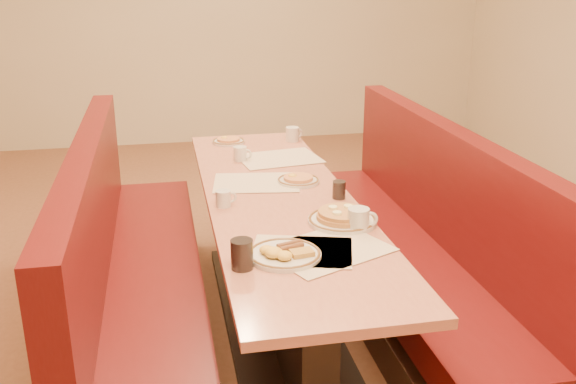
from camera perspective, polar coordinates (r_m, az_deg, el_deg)
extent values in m
plane|color=#9E6647|center=(3.46, -0.75, -12.16)|extent=(8.00, 8.00, 0.00)
cube|color=beige|center=(6.94, -7.16, 15.82)|extent=(6.00, 0.04, 2.80)
cube|color=black|center=(3.45, -0.75, -11.73)|extent=(0.55, 1.88, 0.06)
cube|color=black|center=(3.29, -0.78, -6.88)|extent=(0.15, 1.75, 0.71)
cube|color=#C8765C|center=(3.14, -0.81, -0.73)|extent=(0.70, 2.50, 0.04)
cube|color=#4C3326|center=(3.37, -12.35, -11.62)|extent=(0.55, 2.50, 0.20)
cube|color=#520E0E|center=(3.24, -12.69, -7.51)|extent=(0.55, 2.50, 0.16)
cube|color=#520E0E|center=(3.11, -17.16, -1.46)|extent=(0.12, 2.50, 0.60)
cube|color=#4C3326|center=(3.58, 10.07, -9.50)|extent=(0.55, 2.50, 0.20)
cube|color=#520E0E|center=(3.46, 10.33, -5.57)|extent=(0.55, 2.50, 0.16)
cube|color=#520E0E|center=(3.40, 14.09, 0.62)|extent=(0.12, 2.50, 0.60)
cube|color=beige|center=(2.53, 1.23, -5.27)|extent=(0.46, 0.39, 0.00)
cube|color=beige|center=(2.55, 3.52, -5.09)|extent=(0.56, 0.50, 0.00)
cube|color=beige|center=(3.33, -2.86, 0.85)|extent=(0.48, 0.39, 0.00)
cube|color=beige|center=(3.75, -0.80, 3.02)|extent=(0.50, 0.41, 0.00)
cylinder|color=silver|center=(2.82, 4.85, -2.58)|extent=(0.30, 0.30, 0.02)
torus|color=brown|center=(2.81, 4.85, -2.40)|extent=(0.30, 0.30, 0.01)
cylinder|color=gold|center=(2.81, 4.86, -2.19)|extent=(0.23, 0.23, 0.02)
cylinder|color=gold|center=(2.80, 4.87, -1.84)|extent=(0.21, 0.21, 0.02)
cylinder|color=#FDF4A5|center=(2.84, 5.36, -1.28)|extent=(0.04, 0.04, 0.01)
cylinder|color=#FDF4A5|center=(2.82, 4.02, -1.38)|extent=(0.04, 0.04, 0.01)
cylinder|color=#FDF4A5|center=(2.76, 4.38, -1.87)|extent=(0.04, 0.04, 0.01)
cylinder|color=#FDF4A5|center=(2.78, 5.75, -1.77)|extent=(0.04, 0.04, 0.01)
cylinder|color=silver|center=(2.48, -0.31, -5.64)|extent=(0.29, 0.29, 0.02)
torus|color=brown|center=(2.48, -0.31, -5.45)|extent=(0.28, 0.28, 0.01)
ellipsoid|color=yellow|center=(2.44, -1.28, -5.39)|extent=(0.07, 0.07, 0.04)
ellipsoid|color=yellow|center=(2.42, -0.32, -5.68)|extent=(0.06, 0.06, 0.03)
ellipsoid|color=yellow|center=(2.47, -1.92, -5.15)|extent=(0.06, 0.06, 0.03)
cylinder|color=brown|center=(2.50, 0.32, -4.91)|extent=(0.10, 0.05, 0.02)
cylinder|color=brown|center=(2.53, 0.08, -4.65)|extent=(0.10, 0.05, 0.02)
cube|color=gold|center=(2.46, 1.25, -5.42)|extent=(0.09, 0.07, 0.02)
cylinder|color=silver|center=(3.33, 0.92, 0.97)|extent=(0.22, 0.22, 0.02)
torus|color=brown|center=(3.33, 0.92, 1.11)|extent=(0.22, 0.22, 0.01)
cylinder|color=#E48750|center=(3.33, 0.92, 1.26)|extent=(0.15, 0.15, 0.02)
ellipsoid|color=yellow|center=(3.34, 0.40, 1.44)|extent=(0.05, 0.05, 0.02)
cylinder|color=silver|center=(4.11, -5.30, 4.46)|extent=(0.21, 0.21, 0.02)
torus|color=brown|center=(4.11, -5.31, 4.56)|extent=(0.20, 0.20, 0.01)
cylinder|color=#E48750|center=(4.11, -5.31, 4.68)|extent=(0.14, 0.14, 0.02)
ellipsoid|color=yellow|center=(4.12, -5.70, 4.81)|extent=(0.04, 0.04, 0.02)
cylinder|color=silver|center=(2.73, 6.28, -2.45)|extent=(0.09, 0.09, 0.10)
torus|color=silver|center=(2.74, 7.30, -2.43)|extent=(0.07, 0.03, 0.07)
cylinder|color=black|center=(2.72, 6.31, -1.61)|extent=(0.08, 0.08, 0.01)
cylinder|color=silver|center=(3.01, -5.77, -0.58)|extent=(0.07, 0.07, 0.08)
torus|color=silver|center=(3.02, -5.07, -0.48)|extent=(0.06, 0.02, 0.05)
cylinder|color=black|center=(3.00, -5.79, 0.02)|extent=(0.06, 0.06, 0.01)
cylinder|color=silver|center=(4.14, 0.39, 5.16)|extent=(0.08, 0.08, 0.09)
torus|color=silver|center=(4.16, 0.92, 5.25)|extent=(0.07, 0.04, 0.06)
cylinder|color=black|center=(4.13, 0.40, 5.69)|extent=(0.07, 0.07, 0.01)
cylinder|color=silver|center=(3.72, -4.29, 3.42)|extent=(0.08, 0.08, 0.08)
torus|color=silver|center=(3.71, -3.67, 3.39)|extent=(0.06, 0.03, 0.06)
cylinder|color=black|center=(3.71, -4.30, 3.95)|extent=(0.07, 0.07, 0.01)
cylinder|color=black|center=(2.38, -4.11, -5.57)|extent=(0.08, 0.08, 0.11)
cylinder|color=silver|center=(2.38, -4.11, -5.54)|extent=(0.08, 0.08, 0.12)
cylinder|color=black|center=(3.11, 4.56, 0.19)|extent=(0.06, 0.06, 0.09)
cylinder|color=silver|center=(3.10, 4.56, 0.20)|extent=(0.06, 0.06, 0.09)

